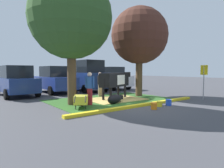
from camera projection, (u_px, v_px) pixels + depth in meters
name	position (u px, v px, depth m)	size (l,w,h in m)	color
ground_plane	(131.00, 106.00, 9.41)	(80.00, 80.00, 0.00)	#424247
grass_island	(111.00, 100.00, 11.17)	(6.75, 4.56, 0.02)	#2D5B23
curb_yellow	(142.00, 105.00, 9.24)	(7.95, 0.24, 0.12)	yellow
hay_bedding	(115.00, 99.00, 11.31)	(3.20, 2.40, 0.04)	tan
shade_tree_left	(71.00, 18.00, 9.33)	(4.01, 4.01, 6.26)	#4C3823
shade_tree_right	(139.00, 36.00, 12.57)	(3.68, 3.68, 5.80)	#4C3823
cow_holstein	(116.00, 80.00, 11.56)	(3.01, 1.55, 1.60)	black
calf_lying	(115.00, 99.00, 9.96)	(1.33, 0.84, 0.48)	black
person_handler	(100.00, 84.00, 12.54)	(0.51, 0.34, 1.58)	#9E7F5B
person_visitor_near	(90.00, 87.00, 9.48)	(0.34, 0.49, 1.63)	maroon
wheelbarrow	(81.00, 100.00, 8.71)	(1.17, 1.51, 0.63)	gold
parking_sign	(204.00, 75.00, 11.20)	(0.11, 0.44, 2.01)	#99999E
bucket_orange	(154.00, 106.00, 8.50)	(0.29, 0.29, 0.30)	orange
bucket_yellow	(160.00, 104.00, 9.14)	(0.27, 0.27, 0.25)	yellow
bucket_blue	(169.00, 102.00, 9.44)	(0.30, 0.30, 0.30)	blue
sedan_red	(17.00, 81.00, 12.90)	(2.14, 4.46, 2.02)	navy
sedan_blue	(55.00, 80.00, 14.85)	(2.14, 4.46, 2.02)	navy
suv_black	(85.00, 76.00, 16.17)	(2.25, 4.66, 2.52)	navy
hatchback_white	(110.00, 78.00, 17.86)	(2.14, 4.46, 2.02)	silver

